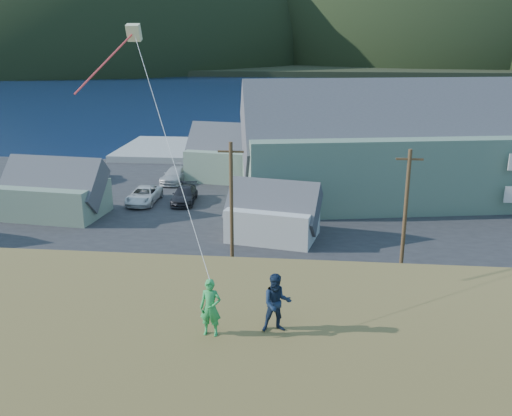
{
  "coord_description": "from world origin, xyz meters",
  "views": [
    {
      "loc": [
        5.9,
        -32.19,
        15.29
      ],
      "look_at": [
        3.77,
        -11.39,
        8.8
      ],
      "focal_mm": 40.0,
      "sensor_mm": 36.0,
      "label": 1
    }
  ],
  "objects_px": {
    "lodge": "(452,145)",
    "shed_palegreen_near": "(54,190)",
    "shed_palegreen_far": "(239,154)",
    "shed_white": "(273,213)",
    "kite_flyer_navy": "(277,303)",
    "kite_flyer_green": "(211,308)",
    "wharf": "(222,151)"
  },
  "relations": [
    {
      "from": "lodge",
      "to": "shed_palegreen_near",
      "type": "xyz_separation_m",
      "value": [
        -34.65,
        -8.91,
        -2.87
      ]
    },
    {
      "from": "shed_palegreen_near",
      "to": "shed_palegreen_far",
      "type": "xyz_separation_m",
      "value": [
        14.03,
        14.31,
        0.44
      ]
    },
    {
      "from": "shed_white",
      "to": "shed_palegreen_far",
      "type": "height_order",
      "value": "shed_palegreen_far"
    },
    {
      "from": "shed_palegreen_far",
      "to": "kite_flyer_navy",
      "type": "xyz_separation_m",
      "value": [
        6.97,
        -44.71,
        5.28
      ]
    },
    {
      "from": "shed_palegreen_far",
      "to": "kite_flyer_green",
      "type": "relative_size",
      "value": 7.04
    },
    {
      "from": "shed_palegreen_far",
      "to": "kite_flyer_navy",
      "type": "distance_m",
      "value": 45.56
    },
    {
      "from": "shed_white",
      "to": "kite_flyer_navy",
      "type": "xyz_separation_m",
      "value": [
        2.02,
        -26.73,
        5.93
      ]
    },
    {
      "from": "lodge",
      "to": "shed_white",
      "type": "bearing_deg",
      "value": -151.98
    },
    {
      "from": "shed_palegreen_far",
      "to": "kite_flyer_green",
      "type": "height_order",
      "value": "kite_flyer_green"
    },
    {
      "from": "wharf",
      "to": "shed_white",
      "type": "height_order",
      "value": "shed_white"
    },
    {
      "from": "lodge",
      "to": "kite_flyer_navy",
      "type": "relative_size",
      "value": 23.32
    },
    {
      "from": "shed_palegreen_near",
      "to": "shed_palegreen_far",
      "type": "height_order",
      "value": "shed_palegreen_far"
    },
    {
      "from": "wharf",
      "to": "lodge",
      "type": "distance_m",
      "value": 31.21
    },
    {
      "from": "lodge",
      "to": "kite_flyer_navy",
      "type": "xyz_separation_m",
      "value": [
        -13.64,
        -39.31,
        2.84
      ]
    },
    {
      "from": "wharf",
      "to": "shed_palegreen_near",
      "type": "bearing_deg",
      "value": -110.01
    },
    {
      "from": "shed_palegreen_far",
      "to": "kite_flyer_green",
      "type": "distance_m",
      "value": 45.71
    },
    {
      "from": "shed_white",
      "to": "shed_palegreen_far",
      "type": "xyz_separation_m",
      "value": [
        -4.95,
        17.98,
        0.65
      ]
    },
    {
      "from": "shed_palegreen_near",
      "to": "kite_flyer_navy",
      "type": "xyz_separation_m",
      "value": [
        21.0,
        -30.4,
        5.71
      ]
    },
    {
      "from": "shed_palegreen_far",
      "to": "shed_white",
      "type": "bearing_deg",
      "value": -66.23
    },
    {
      "from": "shed_white",
      "to": "kite_flyer_navy",
      "type": "height_order",
      "value": "kite_flyer_navy"
    },
    {
      "from": "shed_palegreen_near",
      "to": "shed_white",
      "type": "height_order",
      "value": "shed_palegreen_near"
    },
    {
      "from": "wharf",
      "to": "kite_flyer_green",
      "type": "height_order",
      "value": "kite_flyer_green"
    },
    {
      "from": "wharf",
      "to": "shed_white",
      "type": "bearing_deg",
      "value": -73.88
    },
    {
      "from": "shed_palegreen_near",
      "to": "kite_flyer_navy",
      "type": "bearing_deg",
      "value": -49.43
    },
    {
      "from": "shed_palegreen_near",
      "to": "shed_white",
      "type": "relative_size",
      "value": 1.18
    },
    {
      "from": "lodge",
      "to": "kite_flyer_navy",
      "type": "height_order",
      "value": "lodge"
    },
    {
      "from": "lodge",
      "to": "kite_flyer_green",
      "type": "distance_m",
      "value": 42.7
    },
    {
      "from": "wharf",
      "to": "shed_palegreen_near",
      "type": "xyz_separation_m",
      "value": [
        -9.99,
        -27.44,
        1.89
      ]
    },
    {
      "from": "shed_white",
      "to": "kite_flyer_navy",
      "type": "relative_size",
      "value": 4.46
    },
    {
      "from": "kite_flyer_green",
      "to": "shed_white",
      "type": "bearing_deg",
      "value": 95.2
    },
    {
      "from": "lodge",
      "to": "shed_white",
      "type": "distance_m",
      "value": 20.32
    },
    {
      "from": "wharf",
      "to": "shed_palegreen_far",
      "type": "bearing_deg",
      "value": -72.9
    }
  ]
}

